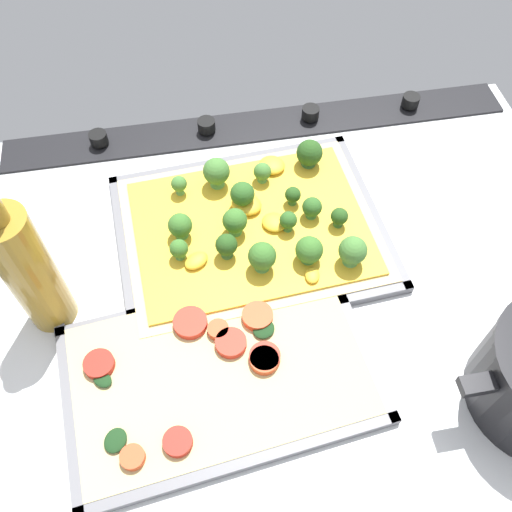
# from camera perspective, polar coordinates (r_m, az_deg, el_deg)

# --- Properties ---
(ground_plane) EXTENTS (0.85, 0.68, 0.03)m
(ground_plane) POSITION_cam_1_polar(r_m,az_deg,el_deg) (0.74, 4.45, -3.74)
(ground_plane) COLOR silver
(stove_control_panel) EXTENTS (0.81, 0.07, 0.03)m
(stove_control_panel) POSITION_cam_1_polar(r_m,az_deg,el_deg) (0.92, 0.30, 13.46)
(stove_control_panel) COLOR black
(stove_control_panel) RESTS_ON ground_plane
(baking_tray_front) EXTENTS (0.38, 0.31, 0.01)m
(baking_tray_front) POSITION_cam_1_polar(r_m,az_deg,el_deg) (0.77, -0.53, 2.42)
(baking_tray_front) COLOR slate
(baking_tray_front) RESTS_ON ground_plane
(broccoli_pizza) EXTENTS (0.36, 0.29, 0.06)m
(broccoli_pizza) POSITION_cam_1_polar(r_m,az_deg,el_deg) (0.76, -0.07, 3.40)
(broccoli_pizza) COLOR #D3B77F
(broccoli_pizza) RESTS_ON baking_tray_front
(baking_tray_back) EXTENTS (0.39, 0.27, 0.01)m
(baking_tray_back) POSITION_cam_1_polar(r_m,az_deg,el_deg) (0.67, -3.81, -11.99)
(baking_tray_back) COLOR slate
(baking_tray_back) RESTS_ON ground_plane
(veggie_pizza_back) EXTENTS (0.36, 0.24, 0.02)m
(veggie_pizza_back) POSITION_cam_1_polar(r_m,az_deg,el_deg) (0.66, -4.06, -11.59)
(veggie_pizza_back) COLOR tan
(veggie_pizza_back) RESTS_ON baking_tray_back
(oil_bottle) EXTENTS (0.06, 0.06, 0.24)m
(oil_bottle) POSITION_cam_1_polar(r_m,az_deg,el_deg) (0.67, -22.51, -1.25)
(oil_bottle) COLOR olive
(oil_bottle) RESTS_ON ground_plane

